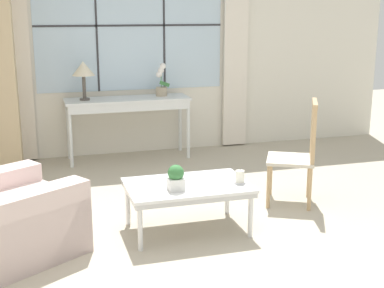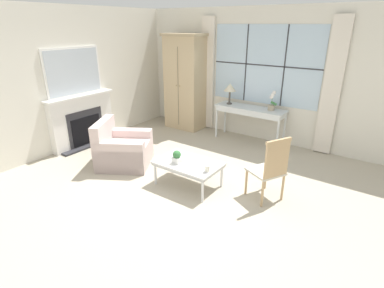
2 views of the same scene
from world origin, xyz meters
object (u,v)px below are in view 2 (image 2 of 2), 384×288
object	(u,v)px
potted_plant_small	(177,157)
potted_orchid	(272,103)
armchair_upholstered	(123,150)
side_chair_wooden	(271,167)
table_lamp	(230,88)
armoire	(185,82)
fireplace	(82,115)
console_table	(250,111)
coffee_table	(188,165)
pillar_candle	(207,169)

from	to	relation	value
potted_plant_small	potted_orchid	bearing A→B (deg)	79.21
armchair_upholstered	side_chair_wooden	xyz separation A→B (m)	(2.68, 0.40, 0.27)
table_lamp	armoire	bearing A→B (deg)	-178.87
potted_orchid	fireplace	bearing A→B (deg)	-144.28
console_table	armchair_upholstered	bearing A→B (deg)	-118.97
table_lamp	potted_orchid	xyz separation A→B (m)	(0.96, 0.06, -0.20)
side_chair_wooden	fireplace	bearing A→B (deg)	-177.22
armoire	side_chair_wooden	world-z (taller)	armoire
armchair_upholstered	potted_plant_small	distance (m)	1.34
table_lamp	side_chair_wooden	bearing A→B (deg)	-48.48
fireplace	coffee_table	xyz separation A→B (m)	(2.88, -0.13, -0.29)
armoire	pillar_candle	world-z (taller)	armoire
coffee_table	pillar_candle	size ratio (longest dim) A/B	8.32
pillar_candle	potted_plant_small	bearing A→B (deg)	-178.50
fireplace	potted_plant_small	world-z (taller)	fireplace
side_chair_wooden	pillar_candle	size ratio (longest dim) A/B	8.21
fireplace	coffee_table	distance (m)	2.89
armoire	pillar_candle	size ratio (longest dim) A/B	18.35
console_table	potted_orchid	size ratio (longest dim) A/B	3.70
armoire	coffee_table	xyz separation A→B (m)	(1.82, -2.37, -0.76)
potted_orchid	coffee_table	distance (m)	2.55
console_table	potted_plant_small	bearing A→B (deg)	-91.07
armoire	pillar_candle	xyz separation A→B (m)	(2.25, -2.48, -0.66)
armoire	potted_orchid	bearing A→B (deg)	2.26
potted_plant_small	pillar_candle	bearing A→B (deg)	1.50
fireplace	armchair_upholstered	world-z (taller)	fireplace
fireplace	potted_orchid	bearing A→B (deg)	35.72
table_lamp	side_chair_wooden	world-z (taller)	table_lamp
armoire	potted_orchid	xyz separation A→B (m)	(2.18, 0.09, -0.20)
armchair_upholstered	table_lamp	bearing A→B (deg)	71.03
potted_orchid	armchair_upholstered	bearing A→B (deg)	-125.65
side_chair_wooden	coffee_table	xyz separation A→B (m)	(-1.23, -0.33, -0.18)
armchair_upholstered	coffee_table	size ratio (longest dim) A/B	1.19
armoire	armchair_upholstered	xyz separation A→B (m)	(0.37, -2.44, -0.85)
table_lamp	pillar_candle	size ratio (longest dim) A/B	3.79
pillar_candle	console_table	bearing A→B (deg)	101.47
console_table	side_chair_wooden	distance (m)	2.45
table_lamp	armchair_upholstered	size ratio (longest dim) A/B	0.38
armchair_upholstered	potted_plant_small	xyz separation A→B (m)	(1.32, -0.06, 0.24)
potted_orchid	pillar_candle	xyz separation A→B (m)	(0.06, -2.57, -0.46)
side_chair_wooden	potted_plant_small	size ratio (longest dim) A/B	4.78
armchair_upholstered	side_chair_wooden	world-z (taller)	side_chair_wooden
console_table	table_lamp	world-z (taller)	table_lamp
coffee_table	fireplace	bearing A→B (deg)	177.37
coffee_table	potted_plant_small	xyz separation A→B (m)	(-0.13, -0.12, 0.15)
table_lamp	potted_orchid	distance (m)	0.99
armchair_upholstered	side_chair_wooden	size ratio (longest dim) A/B	1.20
armchair_upholstered	console_table	bearing A→B (deg)	61.03
potted_plant_small	console_table	bearing A→B (deg)	88.93
table_lamp	side_chair_wooden	size ratio (longest dim) A/B	0.46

